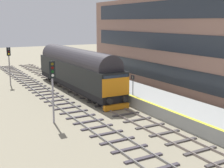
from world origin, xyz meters
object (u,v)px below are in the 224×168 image
object	(u,v)px
signal_post_near	(53,83)
signal_post_mid	(9,61)
platform_number_sign	(133,82)
diesel_locomotive	(76,68)

from	to	relation	value
signal_post_near	signal_post_mid	size ratio (longest dim) A/B	1.04
signal_post_near	platform_number_sign	distance (m)	7.97
diesel_locomotive	signal_post_near	size ratio (longest dim) A/B	3.85
diesel_locomotive	signal_post_mid	size ratio (longest dim) A/B	3.99
signal_post_mid	diesel_locomotive	bearing A→B (deg)	-48.13
signal_post_near	diesel_locomotive	bearing A→B (deg)	58.73
signal_post_mid	signal_post_near	bearing A→B (deg)	-90.00
diesel_locomotive	signal_post_mid	bearing A→B (deg)	131.87
diesel_locomotive	platform_number_sign	world-z (taller)	diesel_locomotive
signal_post_mid	platform_number_sign	bearing A→B (deg)	-62.31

